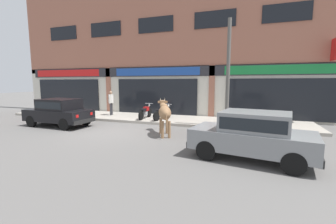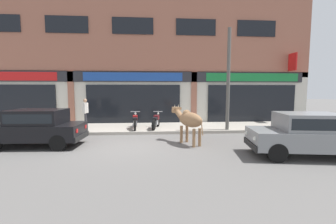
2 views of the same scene
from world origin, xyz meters
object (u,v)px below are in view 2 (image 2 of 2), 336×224
car_0 (306,133)px  motorcycle_1 (156,121)px  motorcycle_0 (135,121)px  pedestrian (85,110)px  cow (189,120)px  car_1 (37,126)px  utility_pole (228,80)px

car_0 → motorcycle_1: car_0 is taller
motorcycle_0 → pedestrian: size_ratio=1.13×
cow → car_0: (3.59, -2.05, -0.19)m
cow → car_1: size_ratio=0.54×
cow → motorcycle_0: bearing=128.0°
motorcycle_1 → utility_pole: 4.39m
cow → utility_pole: (2.44, 2.37, 1.75)m
motorcycle_1 → cow: bearing=-67.3°
cow → utility_pole: 3.82m
car_1 → pedestrian: size_ratio=2.29×
cow → utility_pole: size_ratio=0.38×
car_1 → motorcycle_0: size_ratio=2.02×
car_0 → cow: bearing=150.2°
utility_pole → pedestrian: bearing=170.9°
motorcycle_1 → motorcycle_0: bearing=-179.9°
car_1 → motorcycle_1: (4.72, 3.03, -0.28)m
motorcycle_0 → pedestrian: bearing=169.3°
pedestrian → utility_pole: (7.58, -1.22, 1.62)m
utility_pole → cow: bearing=-135.8°
motorcycle_0 → motorcycle_1: 1.12m
cow → pedestrian: bearing=145.1°
cow → pedestrian: pedestrian is taller
car_1 → pedestrian: 3.66m
car_0 → pedestrian: size_ratio=2.36×
motorcycle_0 → utility_pole: 5.37m
car_1 → utility_pole: 8.97m
car_1 → motorcycle_0: bearing=40.0°
car_1 → motorcycle_1: car_1 is taller
car_0 → utility_pole: (-1.15, 4.42, 1.94)m
pedestrian → car_0: bearing=-32.9°
car_1 → car_0: bearing=-12.4°
car_0 → car_1: size_ratio=1.03×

